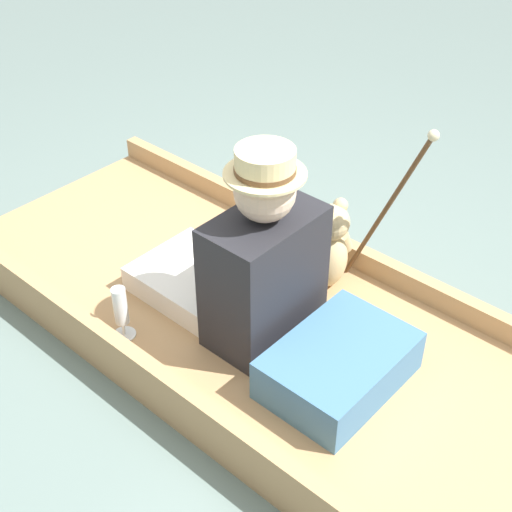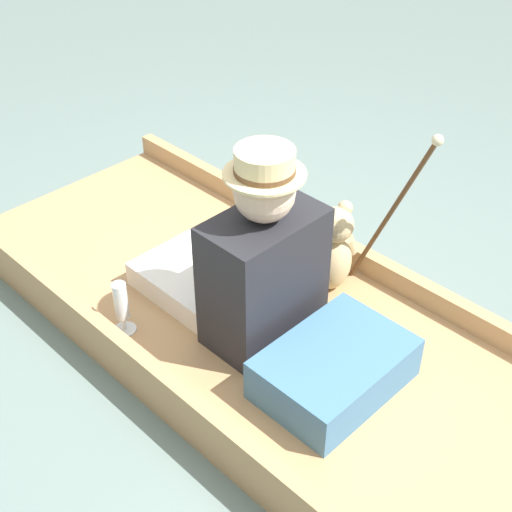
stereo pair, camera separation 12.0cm
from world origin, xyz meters
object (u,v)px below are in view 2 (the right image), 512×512
(wine_glass, at_px, (121,304))
(walking_cane, at_px, (398,201))
(seated_person, at_px, (249,265))
(teddy_bear, at_px, (333,250))

(wine_glass, relative_size, walking_cane, 0.29)
(wine_glass, height_order, walking_cane, walking_cane)
(wine_glass, xyz_separation_m, walking_cane, (0.92, -0.60, 0.33))
(walking_cane, bearing_deg, seated_person, 151.67)
(teddy_bear, xyz_separation_m, wine_glass, (-0.80, 0.40, -0.05))
(seated_person, bearing_deg, teddy_bear, -16.56)
(wine_glass, bearing_deg, walking_cane, -33.15)
(seated_person, xyz_separation_m, walking_cane, (0.53, -0.29, 0.18))
(walking_cane, bearing_deg, teddy_bear, 121.83)
(seated_person, distance_m, teddy_bear, 0.43)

